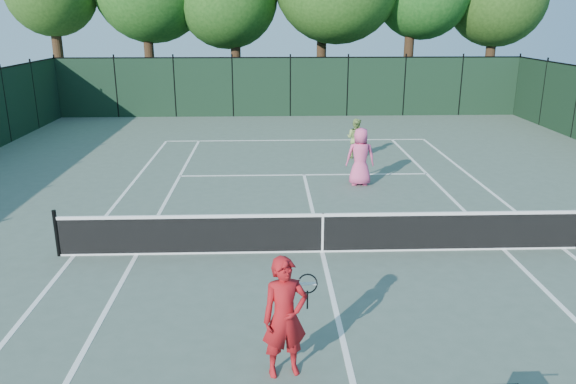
{
  "coord_description": "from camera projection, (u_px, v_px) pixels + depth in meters",
  "views": [
    {
      "loc": [
        -1.18,
        -11.53,
        5.02
      ],
      "look_at": [
        -0.73,
        1.0,
        1.1
      ],
      "focal_mm": 35.0,
      "sensor_mm": 36.0,
      "label": 1
    }
  ],
  "objects": [
    {
      "name": "ground",
      "position": [
        322.0,
        252.0,
        12.53
      ],
      "size": [
        90.0,
        90.0,
        0.0
      ],
      "primitive_type": "plane",
      "color": "#4D5E51",
      "rests_on": "ground"
    },
    {
      "name": "sideline_doubles_left",
      "position": [
        74.0,
        255.0,
        12.35
      ],
      "size": [
        0.1,
        23.77,
        0.01
      ],
      "primitive_type": "cube",
      "color": "white",
      "rests_on": "ground"
    },
    {
      "name": "sideline_doubles_right",
      "position": [
        563.0,
        248.0,
        12.72
      ],
      "size": [
        0.1,
        23.77,
        0.01
      ],
      "primitive_type": "cube",
      "color": "white",
      "rests_on": "ground"
    },
    {
      "name": "sideline_singles_left",
      "position": [
        137.0,
        254.0,
        12.39
      ],
      "size": [
        0.1,
        23.77,
        0.01
      ],
      "primitive_type": "cube",
      "color": "white",
      "rests_on": "ground"
    },
    {
      "name": "sideline_singles_right",
      "position": [
        503.0,
        249.0,
        12.67
      ],
      "size": [
        0.1,
        23.77,
        0.01
      ],
      "primitive_type": "cube",
      "color": "white",
      "rests_on": "ground"
    },
    {
      "name": "baseline_far",
      "position": [
        296.0,
        140.0,
        23.87
      ],
      "size": [
        10.97,
        0.1,
        0.01
      ],
      "primitive_type": "cube",
      "color": "white",
      "rests_on": "ground"
    },
    {
      "name": "service_line_far",
      "position": [
        304.0,
        175.0,
        18.64
      ],
      "size": [
        8.23,
        0.1,
        0.01
      ],
      "primitive_type": "cube",
      "color": "white",
      "rests_on": "ground"
    },
    {
      "name": "center_service_line",
      "position": [
        322.0,
        252.0,
        12.53
      ],
      "size": [
        0.1,
        12.8,
        0.01
      ],
      "primitive_type": "cube",
      "color": "white",
      "rests_on": "ground"
    },
    {
      "name": "tennis_net",
      "position": [
        323.0,
        232.0,
        12.39
      ],
      "size": [
        11.69,
        0.09,
        1.06
      ],
      "color": "black",
      "rests_on": "ground"
    },
    {
      "name": "fence_far",
      "position": [
        290.0,
        87.0,
        29.25
      ],
      "size": [
        24.0,
        0.05,
        3.0
      ],
      "primitive_type": "cube",
      "color": "black",
      "rests_on": "ground"
    },
    {
      "name": "coach",
      "position": [
        285.0,
        317.0,
        8.01
      ],
      "size": [
        0.88,
        0.79,
        1.84
      ],
      "rotation": [
        0.0,
        0.0,
        0.24
      ],
      "color": "#A71318",
      "rests_on": "ground"
    },
    {
      "name": "player_pink",
      "position": [
        360.0,
        157.0,
        17.29
      ],
      "size": [
        0.91,
        0.62,
        1.8
      ],
      "rotation": [
        0.0,
        0.0,
        3.09
      ],
      "color": "#E35088",
      "rests_on": "ground"
    },
    {
      "name": "player_green",
      "position": [
        356.0,
        138.0,
        20.67
      ],
      "size": [
        0.91,
        0.88,
        1.48
      ],
      "rotation": [
        0.0,
        0.0,
        2.49
      ],
      "color": "#89AC56",
      "rests_on": "ground"
    }
  ]
}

